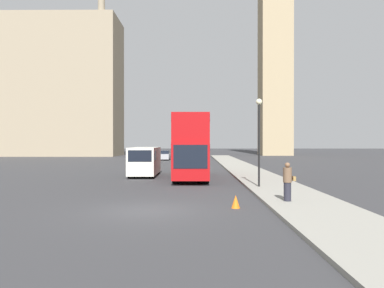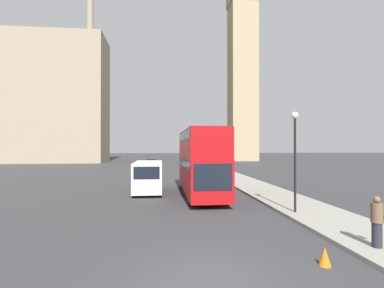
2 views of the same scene
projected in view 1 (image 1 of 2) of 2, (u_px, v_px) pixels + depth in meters
The scene contains 10 objects.
ground_plane at pixel (147, 211), 15.07m from camera, with size 300.00×300.00×0.00m, color #333335.
sidewalk_strip at pixel (315, 209), 15.00m from camera, with size 3.55×120.00×0.15m.
clock_tower at pixel (275, 16), 79.41m from camera, with size 6.87×7.04×57.85m.
building_block_distant at pixel (41, 87), 76.36m from camera, with size 31.75×10.98×34.00m.
red_double_decker_bus at pixel (191, 144), 28.62m from camera, with size 2.48×10.38×4.68m.
white_van at pixel (145, 161), 30.39m from camera, with size 2.11×5.56×2.34m.
pedestrian at pixel (288, 182), 16.56m from camera, with size 0.54×0.38×1.71m.
street_lamp at pixel (259, 128), 22.02m from camera, with size 0.36×0.36×5.18m.
parked_sedan at pixel (164, 156), 58.18m from camera, with size 1.77×4.26×1.47m.
traffic_cone at pixel (236, 202), 15.63m from camera, with size 0.36×0.36×0.55m.
Camera 1 is at (1.96, -15.04, 2.76)m, focal length 35.00 mm.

